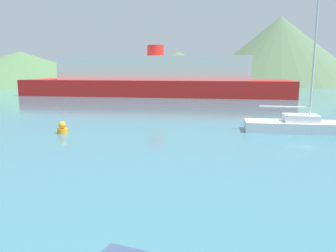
# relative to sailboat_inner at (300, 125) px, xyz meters

# --- Properties ---
(sailboat_inner) EXTENTS (6.75, 2.45, 9.65)m
(sailboat_inner) POSITION_rel_sailboat_inner_xyz_m (0.00, 0.00, 0.00)
(sailboat_inner) COLOR silver
(sailboat_inner) RESTS_ON ground_plane
(ferry_distant) EXTENTS (38.41, 12.39, 7.11)m
(ferry_distant) POSITION_rel_sailboat_inner_xyz_m (-12.35, 27.30, 1.97)
(ferry_distant) COLOR red
(ferry_distant) RESTS_ON ground_plane
(buoy_marker) EXTENTS (0.62, 0.62, 0.71)m
(buoy_marker) POSITION_rel_sailboat_inner_xyz_m (-14.34, -1.71, -0.16)
(buoy_marker) COLOR orange
(buoy_marker) RESTS_ON ground_plane
(hill_west) EXTENTS (49.91, 49.91, 8.03)m
(hill_west) POSITION_rel_sailboat_inner_xyz_m (-50.11, 58.58, 3.57)
(hill_west) COLOR #476B42
(hill_west) RESTS_ON ground_plane
(hill_central) EXTENTS (33.81, 33.81, 7.77)m
(hill_central) POSITION_rel_sailboat_inner_xyz_m (-11.00, 59.06, 3.44)
(hill_central) COLOR #4C6647
(hill_central) RESTS_ON ground_plane
(hill_east) EXTENTS (41.36, 41.36, 16.69)m
(hill_east) POSITION_rel_sailboat_inner_xyz_m (14.29, 66.57, 7.90)
(hill_east) COLOR #4C6647
(hill_east) RESTS_ON ground_plane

